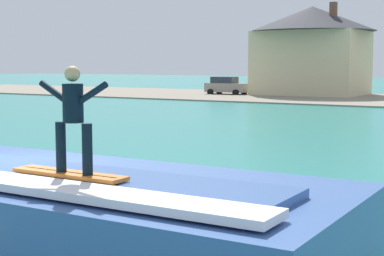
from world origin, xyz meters
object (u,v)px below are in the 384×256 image
(surfer, at_px, (73,113))
(house_with_chimney, at_px, (312,45))
(car_near_shore, at_px, (227,86))
(wave_crest, at_px, (72,211))
(surfboard, at_px, (69,174))

(surfer, distance_m, house_with_chimney, 53.13)
(car_near_shore, distance_m, house_with_chimney, 9.31)
(wave_crest, height_order, surfer, surfer)
(wave_crest, xyz_separation_m, surfboard, (0.58, -0.68, 0.81))
(surfer, distance_m, car_near_shore, 52.52)
(surfboard, distance_m, car_near_shore, 52.40)
(surfboard, distance_m, house_with_chimney, 53.11)
(surfer, bearing_deg, surfboard, 164.72)
(car_near_shore, bearing_deg, house_with_chimney, 24.40)
(surfboard, height_order, car_near_shore, car_near_shore)
(car_near_shore, height_order, house_with_chimney, house_with_chimney)
(surfboard, xyz_separation_m, house_with_chimney, (-14.45, 50.98, 3.51))
(surfer, bearing_deg, car_near_shore, 115.05)
(wave_crest, distance_m, surfer, 2.04)
(house_with_chimney, bearing_deg, wave_crest, -74.59)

